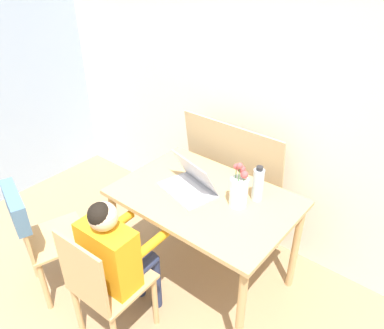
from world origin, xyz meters
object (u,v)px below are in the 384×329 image
person_seated (116,252)px  laptop (191,183)px  chair_occupied (104,286)px  chair_spare (34,226)px  flower_vase (239,190)px  water_bottle (258,184)px

person_seated → laptop: person_seated is taller
chair_occupied → chair_spare: bearing=1.5°
person_seated → laptop: bearing=-96.2°
laptop → flower_vase: bearing=24.3°
chair_occupied → laptop: 0.83m
person_seated → laptop: (0.05, 0.63, 0.18)m
flower_vase → chair_occupied: bearing=-115.3°
chair_occupied → person_seated: 0.21m
person_seated → laptop: 0.66m
chair_spare → person_seated: 0.65m
flower_vase → chair_spare: bearing=-140.2°
chair_occupied → person_seated: (-0.00, 0.12, 0.18)m
chair_occupied → flower_vase: flower_vase is taller
water_bottle → chair_spare: bearing=-137.8°
chair_occupied → flower_vase: (0.38, 0.81, 0.42)m
chair_occupied → person_seated: bearing=-90.0°
person_seated → flower_vase: 0.82m
chair_occupied → flower_vase: 0.98m
person_seated → water_bottle: bearing=-120.6°
water_bottle → laptop: bearing=-155.0°
chair_spare → person_seated: bearing=-148.7°
chair_occupied → water_bottle: 1.11m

